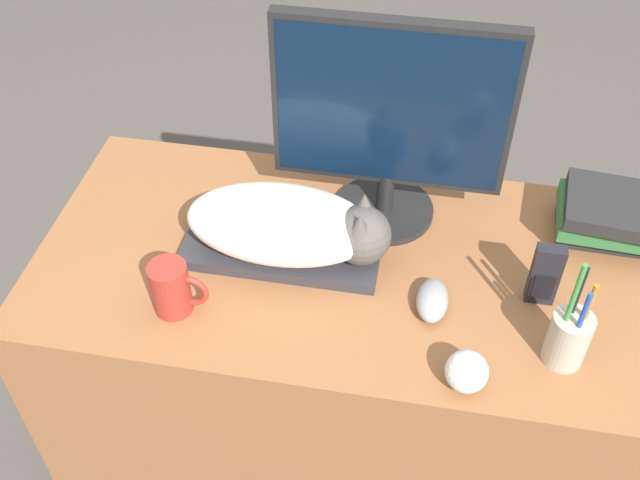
% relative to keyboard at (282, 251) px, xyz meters
% --- Properties ---
extents(desk, '(1.30, 0.62, 0.72)m').
position_rel_keyboard_xyz_m(desk, '(0.16, 0.01, -0.37)').
color(desk, brown).
rests_on(desk, ground_plane).
extents(keyboard, '(0.39, 0.15, 0.02)m').
position_rel_keyboard_xyz_m(keyboard, '(0.00, 0.00, 0.00)').
color(keyboard, '#2D2D33').
rests_on(keyboard, desk).
extents(cat, '(0.40, 0.20, 0.14)m').
position_rel_keyboard_xyz_m(cat, '(0.03, 0.00, 0.07)').
color(cat, white).
rests_on(cat, keyboard).
extents(monitor, '(0.46, 0.21, 0.45)m').
position_rel_keyboard_xyz_m(monitor, '(0.19, 0.16, 0.23)').
color(monitor, black).
rests_on(monitor, desk).
extents(computer_mouse, '(0.06, 0.11, 0.04)m').
position_rel_keyboard_xyz_m(computer_mouse, '(0.31, -0.09, 0.01)').
color(computer_mouse, gray).
rests_on(computer_mouse, desk).
extents(coffee_mug, '(0.11, 0.07, 0.11)m').
position_rel_keyboard_xyz_m(coffee_mug, '(-0.16, -0.17, 0.04)').
color(coffee_mug, '#9E2D23').
rests_on(coffee_mug, desk).
extents(pen_cup, '(0.07, 0.07, 0.24)m').
position_rel_keyboard_xyz_m(pen_cup, '(0.54, -0.16, 0.05)').
color(pen_cup, '#B2A893').
rests_on(pen_cup, desk).
extents(baseball, '(0.07, 0.07, 0.07)m').
position_rel_keyboard_xyz_m(baseball, '(0.37, -0.25, 0.02)').
color(baseball, silver).
rests_on(baseball, desk).
extents(phone, '(0.05, 0.03, 0.14)m').
position_rel_keyboard_xyz_m(phone, '(0.50, -0.03, 0.06)').
color(phone, black).
rests_on(phone, desk).
extents(book_stack, '(0.21, 0.18, 0.10)m').
position_rel_keyboard_xyz_m(book_stack, '(0.64, 0.17, 0.04)').
color(book_stack, black).
rests_on(book_stack, desk).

